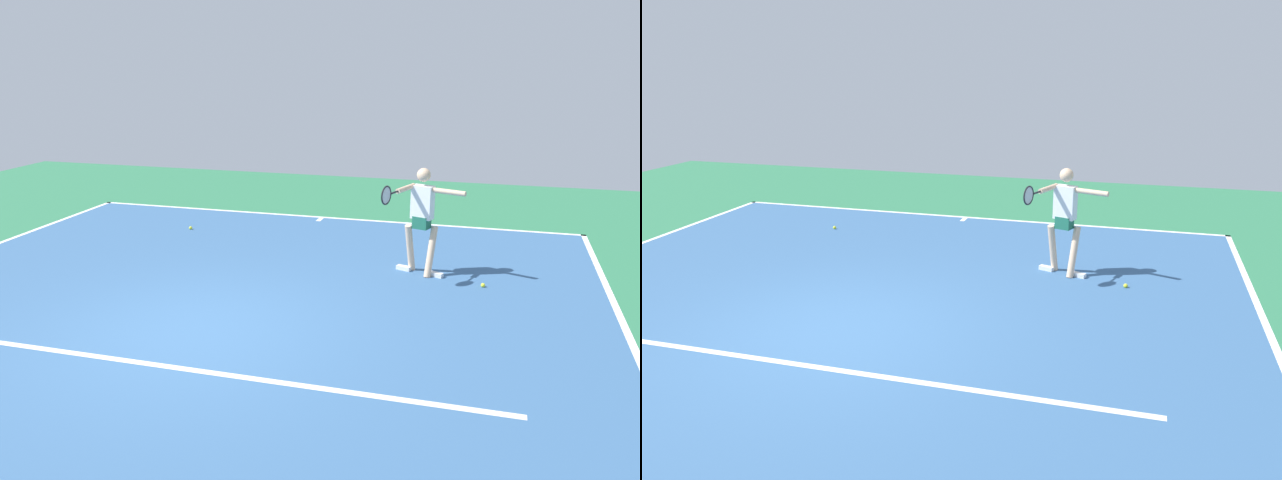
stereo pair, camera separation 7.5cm
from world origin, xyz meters
The scene contains 8 objects.
ground_plane centered at (0.00, 0.00, 0.00)m, with size 22.32×22.32×0.00m, color #2D754C.
court_surface centered at (0.00, 0.00, 0.00)m, with size 10.90×12.55×0.00m, color #38608E.
court_line_baseline_near centered at (0.00, -6.23, 0.00)m, with size 10.90×0.10×0.01m, color white.
court_line_service centered at (0.00, 0.97, 0.00)m, with size 8.17×0.10×0.01m, color white.
court_line_centre_mark centered at (0.00, -6.03, 0.00)m, with size 0.10×0.30×0.01m, color white.
tennis_player centered at (-2.52, -3.03, 1.01)m, with size 1.19×1.16×1.76m.
tennis_ball_centre_court centered at (-3.55, -2.67, 0.03)m, with size 0.07×0.07×0.07m, color yellow.
tennis_ball_near_service_line centered at (2.34, -4.52, 0.03)m, with size 0.07×0.07×0.07m, color yellow.
Camera 2 is at (-3.66, 6.73, 3.42)m, focal length 35.27 mm.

